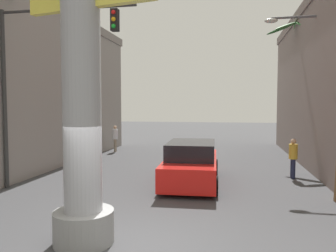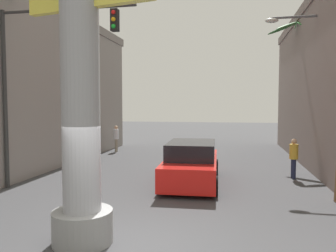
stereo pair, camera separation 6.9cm
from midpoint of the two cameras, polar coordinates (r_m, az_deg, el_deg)
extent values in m
plane|color=#424244|center=(16.58, 3.24, -6.62)|extent=(84.57, 84.57, 0.00)
cylinder|color=#9E9EA3|center=(7.17, -15.20, 13.51)|extent=(0.80, 0.80, 8.35)
cylinder|color=gray|center=(7.51, -14.71, -16.60)|extent=(1.28, 1.28, 0.70)
cylinder|color=#59595E|center=(15.12, 24.47, 5.00)|extent=(0.16, 0.16, 6.78)
cylinder|color=#59595E|center=(15.37, 21.14, 17.26)|extent=(1.93, 0.10, 0.10)
ellipsoid|color=beige|center=(15.22, 17.39, 17.10)|extent=(0.56, 0.28, 0.20)
cylinder|color=#333333|center=(12.89, -26.70, 4.03)|extent=(0.14, 0.14, 6.23)
cylinder|color=#333333|center=(12.02, -17.45, 18.89)|extent=(4.82, 0.10, 0.10)
cube|color=black|center=(11.24, -9.42, 17.73)|extent=(0.24, 0.24, 0.70)
sphere|color=red|center=(11.17, -9.68, 18.97)|extent=(0.14, 0.14, 0.14)
sphere|color=yellow|center=(11.12, -9.67, 17.88)|extent=(0.14, 0.14, 0.14)
sphere|color=green|center=(11.07, -9.66, 16.78)|extent=(0.14, 0.14, 0.14)
cylinder|color=black|center=(14.39, 0.87, -6.88)|extent=(0.25, 0.65, 0.64)
cylinder|color=black|center=(14.27, 8.05, -7.00)|extent=(0.25, 0.65, 0.64)
cylinder|color=black|center=(11.08, -1.46, -10.04)|extent=(0.25, 0.65, 0.64)
cylinder|color=black|center=(10.93, 7.96, -10.27)|extent=(0.25, 0.65, 0.64)
cube|color=red|center=(12.58, 3.92, -7.29)|extent=(2.09, 4.96, 0.80)
cube|color=black|center=(12.47, 3.93, -4.13)|extent=(1.85, 2.76, 0.60)
cylinder|color=brown|center=(19.29, 21.82, 5.50)|extent=(0.46, 0.73, 7.34)
ellipsoid|color=#2C6D2D|center=(19.98, 23.78, 15.46)|extent=(1.62, 0.44, 0.72)
ellipsoid|color=#286F2D|center=(20.59, 21.48, 15.09)|extent=(0.71, 1.62, 0.77)
ellipsoid|color=#2B602D|center=(20.02, 18.97, 15.70)|extent=(1.64, 1.03, 0.54)
ellipsoid|color=#32622D|center=(19.14, 19.75, 16.13)|extent=(1.45, 1.34, 0.68)
ellipsoid|color=#2C722D|center=(19.00, 22.16, 16.14)|extent=(0.56, 1.64, 0.71)
cylinder|color=#1E233F|center=(14.09, 20.89, -7.02)|extent=(0.14, 0.14, 0.79)
cylinder|color=#1E233F|center=(14.28, 20.68, -6.88)|extent=(0.14, 0.14, 0.79)
cylinder|color=gold|center=(14.08, 20.85, -4.18)|extent=(0.37, 0.37, 0.59)
sphere|color=tan|center=(14.03, 20.88, -2.53)|extent=(0.22, 0.22, 0.22)
cylinder|color=gray|center=(21.20, -9.20, -3.33)|extent=(0.14, 0.14, 0.81)
cylinder|color=gray|center=(21.00, -9.32, -3.39)|extent=(0.14, 0.14, 0.81)
cylinder|color=silver|center=(21.03, -9.28, -1.41)|extent=(0.38, 0.38, 0.63)
sphere|color=tan|center=(21.00, -9.29, -0.25)|extent=(0.22, 0.22, 0.22)
camera|label=1|loc=(0.03, -90.18, -0.01)|focal=35.00mm
camera|label=2|loc=(0.03, 89.82, 0.01)|focal=35.00mm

